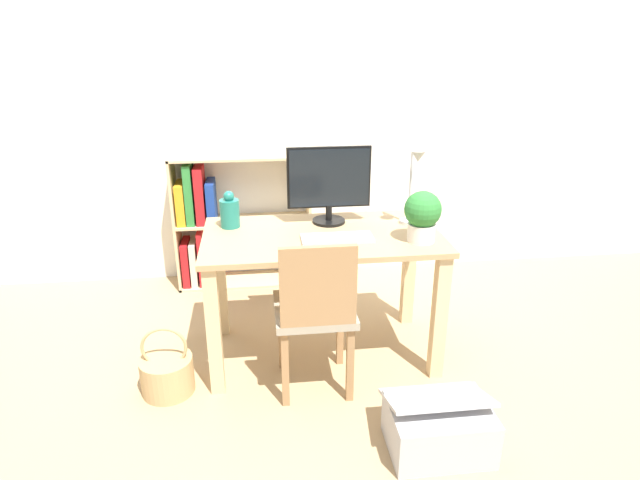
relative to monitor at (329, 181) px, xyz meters
The scene contains 12 objects.
ground_plane 1.00m from the monitor, 108.11° to the right, with size 10.00×10.00×0.00m, color tan.
wall_back 1.05m from the monitor, 93.45° to the left, with size 8.00×0.05×2.60m.
desk 0.43m from the monitor, 108.11° to the right, with size 1.28×0.69×0.74m.
monitor is the anchor object (origin of this frame).
keyboard 0.36m from the monitor, 88.62° to the right, with size 0.38×0.15×0.02m.
vase 0.57m from the monitor, behind, with size 0.11×0.11×0.21m.
desk_lamp 0.47m from the monitor, 15.82° to the right, with size 0.10×0.19×0.44m.
potted_plant 0.56m from the monitor, 38.42° to the right, with size 0.19×0.19×0.27m.
chair 0.75m from the monitor, 104.52° to the right, with size 0.40×0.40×0.86m.
bookshelf 1.19m from the monitor, 130.17° to the left, with size 0.96×0.28×0.96m.
basket 1.34m from the monitor, 153.59° to the right, with size 0.27×0.27×0.38m.
storage_box 1.38m from the monitor, 70.46° to the right, with size 0.45×0.39×0.29m.
Camera 1 is at (-0.33, -2.66, 1.77)m, focal length 30.00 mm.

